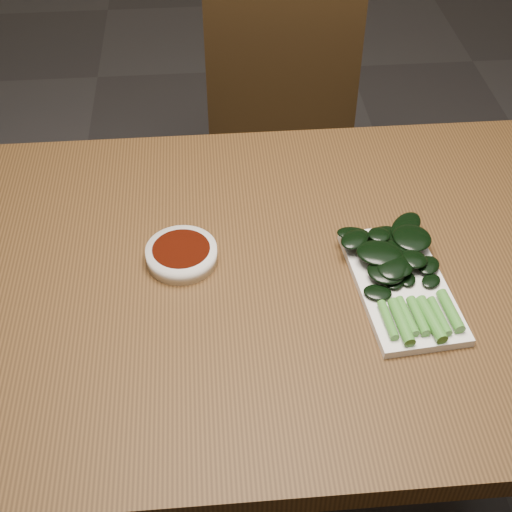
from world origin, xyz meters
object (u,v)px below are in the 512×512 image
Objects in this scene: table at (275,299)px; sauce_bowl at (182,254)px; gai_lan at (397,264)px; serving_plate at (401,285)px; chair_far at (280,151)px.

sauce_bowl is (-0.15, 0.03, 0.09)m from table.
gai_lan is (0.34, -0.07, 0.01)m from sauce_bowl.
table is at bearing 162.97° from serving_plate.
chair_far reaches higher than table.
gai_lan reaches higher than table.
chair_far is 0.79m from gai_lan.
serving_plate is at bearing -15.04° from sauce_bowl.
serving_plate is 0.94× the size of gai_lan.
sauce_bowl reaches higher than table.
table is 0.73m from chair_far.
chair_far is 7.61× the size of sauce_bowl.
table is at bearing -12.45° from sauce_bowl.
table is 0.22m from serving_plate.
gai_lan reaches higher than sauce_bowl.
table is 11.98× the size of sauce_bowl.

